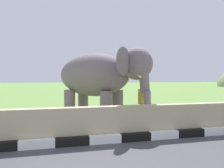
{
  "coord_description": "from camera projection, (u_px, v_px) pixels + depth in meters",
  "views": [
    {
      "loc": [
        -0.53,
        -2.55,
        1.8
      ],
      "look_at": [
        1.84,
        5.98,
        1.6
      ],
      "focal_mm": 37.28,
      "sensor_mm": 36.0,
      "label": 1
    }
  ],
  "objects": [
    {
      "name": "person_handler",
      "position": [
        143.0,
        101.0,
        9.17
      ],
      "size": [
        0.58,
        0.45,
        1.66
      ],
      "color": "navy",
      "rests_on": "ground_plane"
    },
    {
      "name": "striped_curb",
      "position": [
        55.0,
        143.0,
        6.07
      ],
      "size": [
        16.2,
        0.2,
        0.24
      ],
      "color": "white",
      "rests_on": "ground_plane"
    },
    {
      "name": "barrier_parapet",
      "position": [
        135.0,
        122.0,
        6.98
      ],
      "size": [
        28.0,
        0.36,
        1.0
      ],
      "primitive_type": "cube",
      "color": "tan",
      "rests_on": "ground_plane"
    },
    {
      "name": "elephant",
      "position": [
        101.0,
        76.0,
        9.08
      ],
      "size": [
        3.83,
        3.84,
        2.92
      ],
      "color": "slate",
      "rests_on": "ground_plane"
    }
  ]
}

